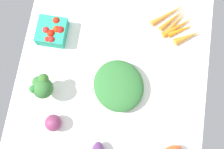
% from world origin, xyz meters
% --- Properties ---
extents(tablecloth, '(1.04, 0.76, 0.02)m').
position_xyz_m(tablecloth, '(0.00, 0.00, 0.01)').
color(tablecloth, white).
rests_on(tablecloth, ground).
extents(broccoli_head, '(0.09, 0.08, 0.11)m').
position_xyz_m(broccoli_head, '(-0.10, 0.25, 0.09)').
color(broccoli_head, '#96D38B').
rests_on(broccoli_head, tablecloth).
extents(berry_basket, '(0.12, 0.12, 0.07)m').
position_xyz_m(berry_basket, '(0.14, 0.27, 0.05)').
color(berry_basket, teal).
rests_on(berry_basket, tablecloth).
extents(carrot_bunch, '(0.20, 0.22, 0.03)m').
position_xyz_m(carrot_bunch, '(0.25, -0.24, 0.03)').
color(carrot_bunch, orange).
rests_on(carrot_bunch, tablecloth).
extents(leafy_greens_clump, '(0.28, 0.27, 0.06)m').
position_xyz_m(leafy_greens_clump, '(-0.04, -0.03, 0.05)').
color(leafy_greens_clump, '#2F6E32').
rests_on(leafy_greens_clump, tablecloth).
extents(red_onion_near_basket, '(0.06, 0.06, 0.06)m').
position_xyz_m(red_onion_near_basket, '(-0.22, 0.19, 0.05)').
color(red_onion_near_basket, '#7E3258').
rests_on(red_onion_near_basket, tablecloth).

